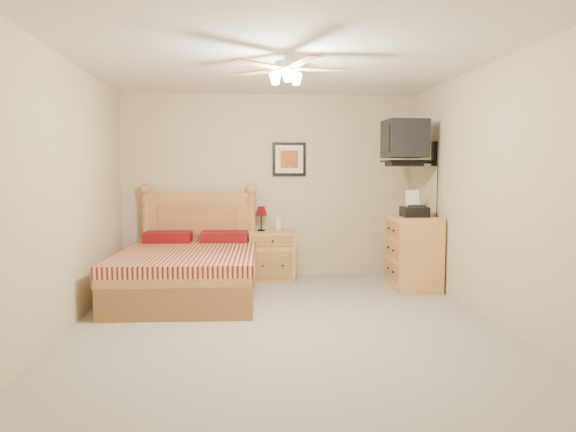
# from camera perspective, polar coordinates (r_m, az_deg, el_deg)

# --- Properties ---
(floor) EXTENTS (4.50, 4.50, 0.00)m
(floor) POSITION_cam_1_polar(r_m,az_deg,el_deg) (5.05, -0.41, -11.76)
(floor) COLOR gray
(floor) RESTS_ON ground
(ceiling) EXTENTS (4.00, 4.50, 0.04)m
(ceiling) POSITION_cam_1_polar(r_m,az_deg,el_deg) (4.95, -0.43, 17.18)
(ceiling) COLOR white
(ceiling) RESTS_ON ground
(wall_back) EXTENTS (4.00, 0.04, 2.50)m
(wall_back) POSITION_cam_1_polar(r_m,az_deg,el_deg) (7.08, -2.06, 3.33)
(wall_back) COLOR #BDAE8B
(wall_back) RESTS_ON ground
(wall_front) EXTENTS (4.00, 0.04, 2.50)m
(wall_front) POSITION_cam_1_polar(r_m,az_deg,el_deg) (2.61, 4.05, 0.46)
(wall_front) COLOR #BDAE8B
(wall_front) RESTS_ON ground
(wall_left) EXTENTS (0.04, 4.50, 2.50)m
(wall_left) POSITION_cam_1_polar(r_m,az_deg,el_deg) (5.07, -23.58, 2.25)
(wall_left) COLOR #BDAE8B
(wall_left) RESTS_ON ground
(wall_right) EXTENTS (0.04, 4.50, 2.50)m
(wall_right) POSITION_cam_1_polar(r_m,az_deg,el_deg) (5.40, 21.25, 2.47)
(wall_right) COLOR #BDAE8B
(wall_right) RESTS_ON ground
(bed) EXTENTS (1.63, 2.08, 1.30)m
(bed) POSITION_cam_1_polar(r_m,az_deg,el_deg) (6.02, -11.06, -2.80)
(bed) COLOR #A36C32
(bed) RESTS_ON ground
(nightstand) EXTENTS (0.61, 0.46, 0.65)m
(nightstand) POSITION_cam_1_polar(r_m,az_deg,el_deg) (6.93, -1.84, -4.39)
(nightstand) COLOR #BF7E3D
(nightstand) RESTS_ON ground
(table_lamp) EXTENTS (0.23, 0.23, 0.33)m
(table_lamp) POSITION_cam_1_polar(r_m,az_deg,el_deg) (6.91, -2.99, -0.30)
(table_lamp) COLOR #580408
(table_lamp) RESTS_ON nightstand
(lotion_bottle) EXTENTS (0.10, 0.10, 0.23)m
(lotion_bottle) POSITION_cam_1_polar(r_m,az_deg,el_deg) (6.92, -1.10, -0.70)
(lotion_bottle) COLOR silver
(lotion_bottle) RESTS_ON nightstand
(framed_picture) EXTENTS (0.46, 0.04, 0.46)m
(framed_picture) POSITION_cam_1_polar(r_m,az_deg,el_deg) (7.08, 0.13, 6.33)
(framed_picture) COLOR black
(framed_picture) RESTS_ON wall_back
(dresser) EXTENTS (0.57, 0.79, 0.90)m
(dresser) POSITION_cam_1_polar(r_m,az_deg,el_deg) (6.56, 13.78, -3.97)
(dresser) COLOR #AE7A4A
(dresser) RESTS_ON ground
(fax_machine) EXTENTS (0.32, 0.33, 0.32)m
(fax_machine) POSITION_cam_1_polar(r_m,az_deg,el_deg) (6.48, 13.89, 1.34)
(fax_machine) COLOR black
(fax_machine) RESTS_ON dresser
(magazine_lower) EXTENTS (0.26, 0.31, 0.02)m
(magazine_lower) POSITION_cam_1_polar(r_m,az_deg,el_deg) (6.80, 12.79, 0.27)
(magazine_lower) COLOR #B5A692
(magazine_lower) RESTS_ON dresser
(magazine_upper) EXTENTS (0.20, 0.26, 0.02)m
(magazine_upper) POSITION_cam_1_polar(r_m,az_deg,el_deg) (6.79, 12.92, 0.45)
(magazine_upper) COLOR gray
(magazine_upper) RESTS_ON magazine_lower
(wall_tv) EXTENTS (0.56, 0.46, 0.58)m
(wall_tv) POSITION_cam_1_polar(r_m,az_deg,el_deg) (6.54, 14.08, 7.95)
(wall_tv) COLOR black
(wall_tv) RESTS_ON wall_right
(ceiling_fan) EXTENTS (1.14, 1.14, 0.28)m
(ceiling_fan) POSITION_cam_1_polar(r_m,az_deg,el_deg) (4.72, -0.20, 16.03)
(ceiling_fan) COLOR white
(ceiling_fan) RESTS_ON ceiling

